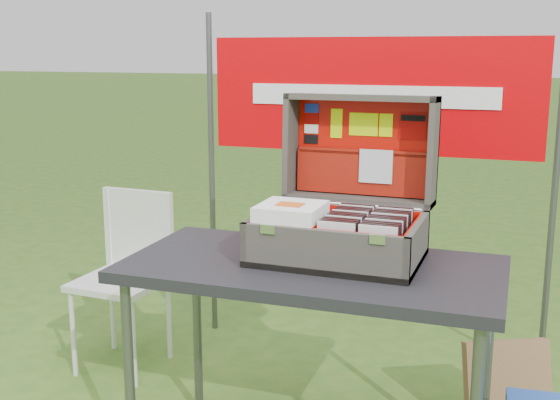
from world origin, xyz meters
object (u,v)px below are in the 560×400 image
at_px(suitcase, 344,179).
at_px(table, 311,372).
at_px(chair, 120,284).
at_px(cardboard_box, 508,386).

bearing_deg(suitcase, table, -117.34).
bearing_deg(table, suitcase, 61.57).
bearing_deg(suitcase, chair, 161.66).
distance_m(table, suitcase, 0.69).
distance_m(table, chair, 1.24).
height_order(table, cardboard_box, table).
bearing_deg(suitcase, cardboard_box, 36.95).
xyz_separation_m(table, suitcase, (0.07, 0.13, 0.68)).
bearing_deg(chair, table, -22.82).
height_order(table, suitcase, suitcase).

